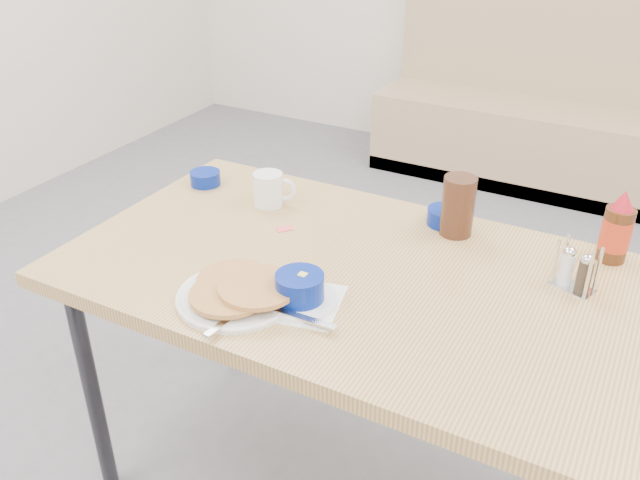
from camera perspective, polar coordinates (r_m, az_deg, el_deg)
The scene contains 11 objects.
booth_bench at distance 4.03m, azimuth 18.98°, elevation 9.48°, with size 1.90×0.56×1.22m.
dining_table at distance 1.65m, azimuth 2.84°, elevation -4.27°, with size 1.40×0.80×0.76m.
pancake_plate at distance 1.51m, azimuth -6.90°, elevation -4.36°, with size 0.27×0.29×0.05m.
coffee_mug at distance 1.91m, azimuth -4.26°, elevation 4.32°, with size 0.12×0.08×0.09m.
grits_setting at distance 1.48m, azimuth -1.72°, elevation -4.34°, with size 0.23×0.21×0.07m.
creamer_bowl at distance 2.07m, azimuth -9.64°, elevation 5.16°, with size 0.09×0.09×0.04m.
butter_bowl at distance 1.84m, azimuth 10.50°, elevation 1.94°, with size 0.10×0.10×0.04m.
amber_tumbler at distance 1.77m, azimuth 11.55°, elevation 2.82°, with size 0.08×0.08×0.16m, color #3C1F13.
condiment_caddy at distance 1.63m, azimuth 20.68°, elevation -2.61°, with size 0.11×0.09×0.12m.
syrup_bottle at distance 1.77m, azimuth 23.70°, elevation 0.74°, with size 0.07×0.07×0.18m.
sugar_wrapper at distance 1.79m, azimuth -3.00°, elevation 0.95°, with size 0.04×0.03×0.00m, color #EF4F50.
Camera 1 is at (0.59, -1.00, 1.61)m, focal length 38.00 mm.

